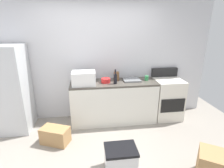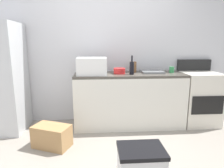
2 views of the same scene
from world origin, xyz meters
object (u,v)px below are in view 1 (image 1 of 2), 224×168
knife_block (116,76)px  coffee_mug (147,78)px  mixing_bowl (106,80)px  cardboard_box_large (217,168)px  wine_bottle (115,79)px  storage_bin (121,159)px  stove_oven (167,98)px  microwave (84,78)px  refrigerator (9,90)px  cardboard_box_medium (55,135)px

knife_block → coffee_mug: bearing=-9.4°
mixing_bowl → cardboard_box_large: (1.30, -1.81, -0.73)m
wine_bottle → cardboard_box_large: wine_bottle is taller
storage_bin → coffee_mug: bearing=60.8°
stove_oven → cardboard_box_large: size_ratio=2.32×
stove_oven → cardboard_box_large: bearing=-92.7°
microwave → coffee_mug: 1.34m
refrigerator → microwave: 1.45m
knife_block → storage_bin: knife_block is taller
mixing_bowl → refrigerator: bearing=-178.9°
wine_bottle → knife_block: wine_bottle is taller
knife_block → refrigerator: bearing=-175.2°
knife_block → cardboard_box_large: (1.05, -1.96, -0.77)m
refrigerator → storage_bin: 2.49m
microwave → coffee_mug: size_ratio=4.60×
microwave → mixing_bowl: (0.45, 0.08, -0.09)m
knife_block → wine_bottle: bearing=-104.3°
cardboard_box_medium → refrigerator: bearing=145.5°
cardboard_box_large → storage_bin: bearing=163.2°
refrigerator → coffee_mug: size_ratio=16.98×
mixing_bowl → cardboard_box_medium: (-0.99, -0.65, -0.79)m
storage_bin → microwave: bearing=110.5°
stove_oven → coffee_mug: (-0.50, 0.02, 0.48)m
wine_bottle → coffee_mug: 0.72m
microwave → storage_bin: 1.68m
refrigerator → cardboard_box_large: bearing=-29.2°
knife_block → cardboard_box_large: 2.35m
coffee_mug → cardboard_box_medium: coffee_mug is taller
wine_bottle → mixing_bowl: bearing=151.0°
stove_oven → mixing_bowl: (-1.39, -0.02, 0.48)m
coffee_mug → refrigerator: bearing=-178.5°
mixing_bowl → cardboard_box_large: bearing=-54.3°
stove_oven → mixing_bowl: stove_oven is taller
coffee_mug → cardboard_box_large: coffee_mug is taller
wine_bottle → coffee_mug: size_ratio=3.00×
cardboard_box_large → cardboard_box_medium: cardboard_box_large is taller
storage_bin → refrigerator: bearing=144.2°
knife_block → cardboard_box_large: bearing=-61.7°
refrigerator → coffee_mug: bearing=1.5°
stove_oven → wine_bottle: size_ratio=3.67×
knife_block → cardboard_box_medium: bearing=-147.4°
knife_block → storage_bin: size_ratio=0.39×
wine_bottle → knife_block: (0.06, 0.24, -0.02)m
wine_bottle → cardboard_box_medium: size_ratio=0.62×
knife_block → cardboard_box_medium: knife_block is taller
cardboard_box_large → knife_block: bearing=118.3°
cardboard_box_medium → storage_bin: 1.32m
storage_bin → mixing_bowl: bearing=92.5°
coffee_mug → cardboard_box_large: size_ratio=0.21×
cardboard_box_large → storage_bin: size_ratio=1.03×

